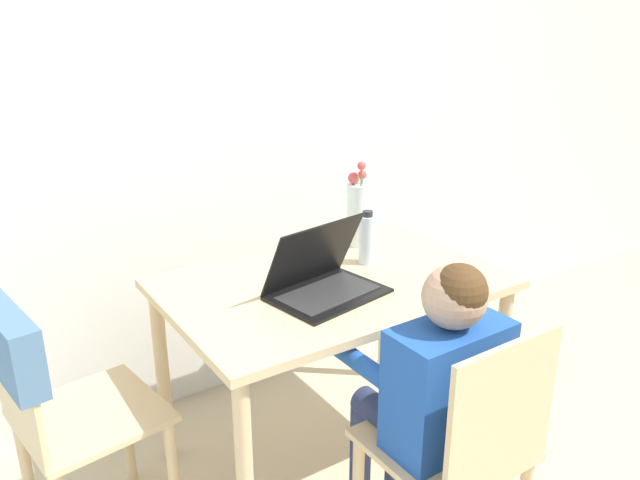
{
  "coord_description": "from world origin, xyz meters",
  "views": [
    {
      "loc": [
        -1.24,
        -0.12,
        1.61
      ],
      "look_at": [
        -0.19,
        1.48,
        0.92
      ],
      "focal_mm": 35.0,
      "sensor_mm": 36.0,
      "label": 1
    }
  ],
  "objects": [
    {
      "name": "flower_vase",
      "position": [
        0.18,
        1.77,
        0.87
      ],
      "size": [
        0.09,
        0.09,
        0.34
      ],
      "color": "silver",
      "rests_on": "dining_table"
    },
    {
      "name": "dining_table",
      "position": [
        -0.11,
        1.53,
        0.64
      ],
      "size": [
        1.15,
        0.77,
        0.74
      ],
      "color": "#D6B784",
      "rests_on": "ground_plane"
    },
    {
      "name": "chair_occupied",
      "position": [
        -0.13,
        0.86,
        0.46
      ],
      "size": [
        0.41,
        0.41,
        0.86
      ],
      "rotation": [
        0.0,
        0.0,
        3.15
      ],
      "color": "#D6B784",
      "rests_on": "ground_plane"
    },
    {
      "name": "laptop",
      "position": [
        -0.2,
        1.46,
        0.79
      ],
      "size": [
        0.4,
        0.32,
        0.24
      ],
      "rotation": [
        0.0,
        0.0,
        0.18
      ],
      "color": "black",
      "rests_on": "dining_table"
    },
    {
      "name": "wall_back",
      "position": [
        0.0,
        2.23,
        1.25
      ],
      "size": [
        6.4,
        0.05,
        2.5
      ],
      "color": "silver",
      "rests_on": "ground_plane"
    },
    {
      "name": "person_seated",
      "position": [
        -0.14,
        0.98,
        0.64
      ],
      "size": [
        0.35,
        0.42,
        1.01
      ],
      "rotation": [
        0.0,
        0.0,
        3.15
      ],
      "color": "#1E4C9E",
      "rests_on": "ground_plane"
    },
    {
      "name": "water_bottle",
      "position": [
        0.09,
        1.59,
        0.83
      ],
      "size": [
        0.06,
        0.06,
        0.2
      ],
      "color": "silver",
      "rests_on": "dining_table"
    },
    {
      "name": "chair_spare",
      "position": [
        -1.06,
        1.6,
        0.59
      ],
      "size": [
        0.48,
        0.45,
        0.87
      ],
      "rotation": [
        0.0,
        0.0,
        1.71
      ],
      "color": "#D6B784",
      "rests_on": "ground_plane"
    }
  ]
}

